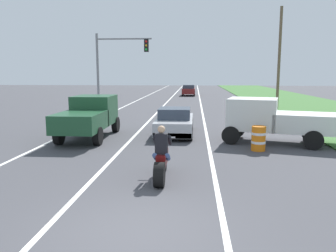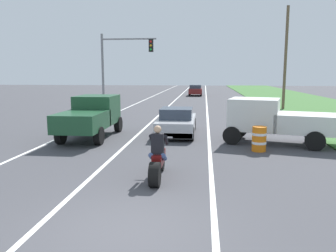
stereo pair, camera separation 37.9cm
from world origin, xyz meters
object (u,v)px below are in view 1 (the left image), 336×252
at_px(pickup_truck_right_shoulder_white, 274,118).
at_px(construction_barrel_nearest, 258,138).
at_px(construction_barrel_mid, 242,121).
at_px(motorcycle_with_rider, 161,160).
at_px(pickup_truck_left_lane_dark_green, 89,115).
at_px(sports_car_silver, 175,122).
at_px(distant_car_far_ahead, 189,90).
at_px(traffic_light_mast_near, 114,61).

height_order(pickup_truck_right_shoulder_white, construction_barrel_nearest, pickup_truck_right_shoulder_white).
bearing_deg(construction_barrel_mid, motorcycle_with_rider, -111.39).
relative_size(pickup_truck_left_lane_dark_green, pickup_truck_right_shoulder_white, 0.93).
height_order(sports_car_silver, pickup_truck_right_shoulder_white, pickup_truck_right_shoulder_white).
distance_m(motorcycle_with_rider, sports_car_silver, 7.47).
height_order(pickup_truck_left_lane_dark_green, pickup_truck_right_shoulder_white, same).
height_order(motorcycle_with_rider, construction_barrel_mid, motorcycle_with_rider).
height_order(construction_barrel_nearest, distant_car_far_ahead, distant_car_far_ahead).
height_order(sports_car_silver, traffic_light_mast_near, traffic_light_mast_near).
distance_m(construction_barrel_nearest, distant_car_far_ahead, 33.65).
relative_size(sports_car_silver, distant_car_far_ahead, 1.08).
xyz_separation_m(pickup_truck_right_shoulder_white, distant_car_far_ahead, (-4.37, 31.88, -0.33)).
bearing_deg(distant_car_far_ahead, pickup_truck_right_shoulder_white, -82.19).
bearing_deg(pickup_truck_left_lane_dark_green, construction_barrel_mid, 20.22).
relative_size(sports_car_silver, pickup_truck_right_shoulder_white, 0.84).
bearing_deg(pickup_truck_right_shoulder_white, sports_car_silver, 158.67).
distance_m(sports_car_silver, pickup_truck_right_shoulder_white, 4.87).
relative_size(pickup_truck_left_lane_dark_green, traffic_light_mast_near, 0.80).
bearing_deg(construction_barrel_nearest, pickup_truck_left_lane_dark_green, 164.62).
height_order(motorcycle_with_rider, traffic_light_mast_near, traffic_light_mast_near).
xyz_separation_m(traffic_light_mast_near, construction_barrel_mid, (8.62, -6.66, -3.47)).
xyz_separation_m(sports_car_silver, pickup_truck_left_lane_dark_green, (-4.04, -1.26, 0.48)).
distance_m(pickup_truck_left_lane_dark_green, traffic_light_mast_near, 9.94).
xyz_separation_m(pickup_truck_left_lane_dark_green, traffic_light_mast_near, (-0.99, 9.47, 2.86)).
relative_size(traffic_light_mast_near, distant_car_far_ahead, 1.50).
distance_m(construction_barrel_nearest, construction_barrel_mid, 4.91).
bearing_deg(pickup_truck_right_shoulder_white, motorcycle_with_rider, -128.03).
xyz_separation_m(sports_car_silver, distant_car_far_ahead, (0.14, 30.11, 0.14)).
height_order(traffic_light_mast_near, construction_barrel_nearest, traffic_light_mast_near).
relative_size(motorcycle_with_rider, traffic_light_mast_near, 0.37).
xyz_separation_m(motorcycle_with_rider, construction_barrel_nearest, (3.53, 4.11, -0.09)).
bearing_deg(pickup_truck_left_lane_dark_green, distant_car_far_ahead, 82.40).
bearing_deg(construction_barrel_nearest, motorcycle_with_rider, -130.64).
relative_size(pickup_truck_left_lane_dark_green, construction_barrel_nearest, 4.80).
relative_size(motorcycle_with_rider, sports_car_silver, 0.51).
bearing_deg(pickup_truck_left_lane_dark_green, motorcycle_with_rider, -56.59).
bearing_deg(construction_barrel_mid, sports_car_silver, -156.62).
bearing_deg(motorcycle_with_rider, pickup_truck_left_lane_dark_green, 123.41).
distance_m(sports_car_silver, pickup_truck_left_lane_dark_green, 4.26).
bearing_deg(construction_barrel_mid, distant_car_far_ahead, 96.88).
distance_m(sports_car_silver, distant_car_far_ahead, 30.11).
relative_size(pickup_truck_right_shoulder_white, traffic_light_mast_near, 0.86).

